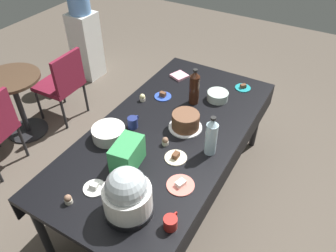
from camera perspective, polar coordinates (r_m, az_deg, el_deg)
ground at (r=3.15m, az=0.00°, el=-11.26°), size 9.00×9.00×0.00m
potluck_table at (r=2.65m, az=0.00°, el=-1.86°), size 2.20×1.10×0.75m
frosted_layer_cake at (r=2.60m, az=3.08°, el=0.82°), size 0.27×0.27×0.14m
slow_cooker at (r=1.98m, az=-7.15°, el=-11.80°), size 0.31×0.31×0.35m
glass_salad_bowl at (r=2.96m, az=8.66°, el=5.22°), size 0.19×0.19×0.08m
ceramic_snack_bowl at (r=2.55m, az=-10.30°, el=-1.21°), size 0.26×0.26×0.10m
dessert_plate_coral at (r=2.21m, az=2.19°, el=-10.18°), size 0.19×0.19×0.04m
dessert_plate_cream at (r=2.38m, az=1.37°, el=-5.42°), size 0.16×0.16×0.05m
dessert_plate_cobalt at (r=2.98m, az=-0.91°, el=5.30°), size 0.16×0.16×0.05m
dessert_plate_white at (r=2.24m, az=-12.73°, el=-10.42°), size 0.15×0.15×0.04m
dessert_plate_teal at (r=3.18m, az=12.95°, el=6.59°), size 0.15×0.15×0.04m
cupcake_mint at (r=2.93m, az=-4.48°, el=4.97°), size 0.05×0.05×0.07m
cupcake_vanilla at (r=2.47m, az=-0.49°, el=-2.67°), size 0.05×0.05×0.07m
cupcake_berry at (r=2.19m, az=-17.03°, el=-12.14°), size 0.05×0.05×0.07m
soda_bottle_cola at (r=2.84m, az=4.58°, el=6.73°), size 0.09×0.09×0.33m
soda_bottle_water at (r=2.35m, az=7.57°, el=-1.84°), size 0.09×0.09×0.33m
coffee_mug_red at (r=1.99m, az=0.46°, el=-16.50°), size 0.12×0.08×0.08m
coffee_mug_navy at (r=2.63m, az=-6.14°, el=0.65°), size 0.12×0.08×0.09m
soda_carton at (r=2.29m, az=-7.11°, el=-4.92°), size 0.28×0.20×0.20m
paper_napkin_stack at (r=3.27m, az=2.02°, el=8.75°), size 0.18×0.18×0.02m
maroon_chair_right at (r=3.87m, az=-17.94°, el=7.39°), size 0.45×0.45×0.85m
round_cafe_table at (r=3.81m, az=-25.02°, el=4.90°), size 0.60×0.60×0.72m
water_cooler at (r=4.64m, az=-14.37°, el=14.94°), size 0.32×0.32×1.24m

